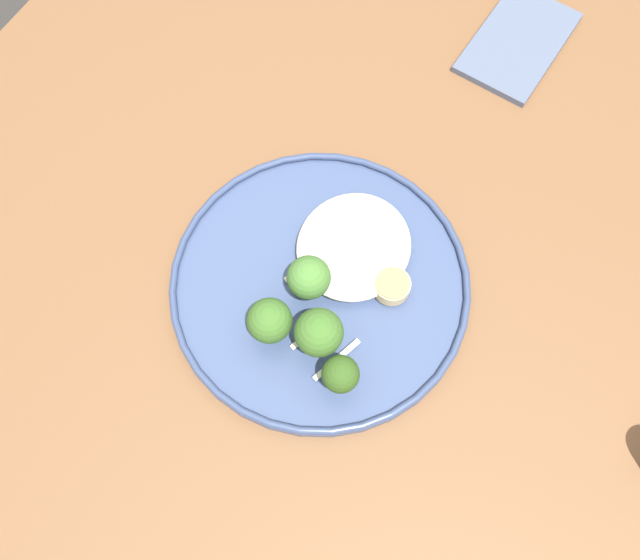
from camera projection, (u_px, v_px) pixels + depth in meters
name	position (u px, v px, depth m)	size (l,w,h in m)	color
ground	(332.00, 421.00, 1.34)	(6.00, 6.00, 0.00)	#2D2B28
wooden_dining_table	(341.00, 316.00, 0.73)	(1.40, 1.00, 0.74)	brown
dinner_plate	(320.00, 284.00, 0.65)	(0.29, 0.29, 0.02)	#38476B
noodle_bed	(354.00, 246.00, 0.65)	(0.12, 0.11, 0.02)	beige
seared_scallop_tilted_round	(392.00, 286.00, 0.63)	(0.03, 0.03, 0.02)	#DBB77A
seared_scallop_half_hidden	(348.00, 261.00, 0.64)	(0.03, 0.03, 0.01)	beige
seared_scallop_on_noodles	(338.00, 238.00, 0.65)	(0.03, 0.03, 0.01)	#DBB77A
seared_scallop_left_edge	(358.00, 217.00, 0.66)	(0.03, 0.03, 0.01)	#E5C689
seared_scallop_front_small	(367.00, 280.00, 0.64)	(0.03, 0.03, 0.01)	beige
broccoli_floret_left_leaning	(270.00, 321.00, 0.60)	(0.04, 0.04, 0.05)	#7A994C
broccoli_floret_tall_stalk	(340.00, 375.00, 0.58)	(0.03, 0.03, 0.05)	#89A356
broccoli_floret_center_pile	(309.00, 278.00, 0.61)	(0.04, 0.04, 0.06)	#7A994C
broccoli_floret_small_sprig	(319.00, 333.00, 0.59)	(0.04, 0.04, 0.06)	#89A356
onion_sliver_short_strip	(336.00, 278.00, 0.64)	(0.05, 0.01, 0.00)	silver
onion_sliver_pale_crescent	(301.00, 270.00, 0.65)	(0.04, 0.01, 0.00)	silver
onion_sliver_long_sliver	(307.00, 336.00, 0.62)	(0.04, 0.01, 0.00)	silver
onion_sliver_curled_piece	(337.00, 360.00, 0.61)	(0.06, 0.01, 0.00)	silver
folded_napkin	(518.00, 42.00, 0.76)	(0.15, 0.09, 0.01)	#4C566B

